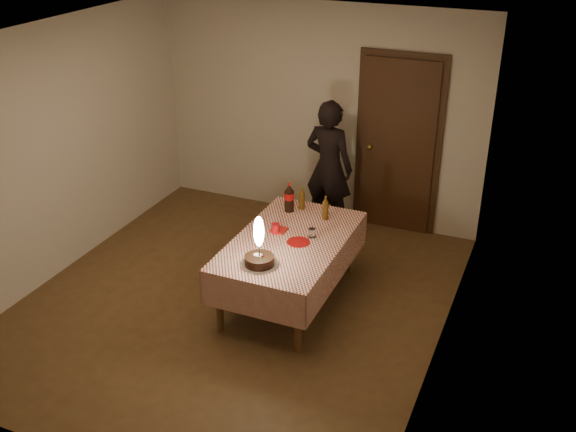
% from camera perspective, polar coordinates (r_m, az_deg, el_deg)
% --- Properties ---
extents(ground, '(4.00, 4.50, 0.01)m').
position_cam_1_polar(ground, '(6.80, -4.48, -7.25)').
color(ground, brown).
rests_on(ground, ground).
extents(room_shell, '(4.04, 4.54, 2.62)m').
position_cam_1_polar(room_shell, '(6.09, -4.41, 6.12)').
color(room_shell, beige).
rests_on(room_shell, ground).
extents(dining_table, '(1.02, 1.72, 0.68)m').
position_cam_1_polar(dining_table, '(6.52, 0.17, -2.70)').
color(dining_table, brown).
rests_on(dining_table, ground).
extents(birthday_cake, '(0.34, 0.34, 0.48)m').
position_cam_1_polar(birthday_cake, '(6.01, -2.45, -3.14)').
color(birthday_cake, white).
rests_on(birthday_cake, dining_table).
extents(red_plate, '(0.22, 0.22, 0.01)m').
position_cam_1_polar(red_plate, '(6.42, 0.88, -2.22)').
color(red_plate, '#A60B0C').
rests_on(red_plate, dining_table).
extents(red_cup, '(0.08, 0.08, 0.10)m').
position_cam_1_polar(red_cup, '(6.57, -1.06, -1.06)').
color(red_cup, red).
rests_on(red_cup, dining_table).
extents(clear_cup, '(0.07, 0.07, 0.09)m').
position_cam_1_polar(clear_cup, '(6.50, 2.05, -1.44)').
color(clear_cup, white).
rests_on(clear_cup, dining_table).
extents(napkin_stack, '(0.15, 0.15, 0.02)m').
position_cam_1_polar(napkin_stack, '(6.63, -0.79, -1.19)').
color(napkin_stack, red).
rests_on(napkin_stack, dining_table).
extents(cola_bottle, '(0.10, 0.10, 0.32)m').
position_cam_1_polar(cola_bottle, '(6.98, 0.10, 1.58)').
color(cola_bottle, black).
rests_on(cola_bottle, dining_table).
extents(amber_bottle_left, '(0.06, 0.06, 0.25)m').
position_cam_1_polar(amber_bottle_left, '(7.04, 1.17, 1.49)').
color(amber_bottle_left, '#56360E').
rests_on(amber_bottle_left, dining_table).
extents(amber_bottle_right, '(0.06, 0.06, 0.25)m').
position_cam_1_polar(amber_bottle_right, '(6.83, 3.18, 0.65)').
color(amber_bottle_right, '#56360E').
rests_on(amber_bottle_right, dining_table).
extents(photographer, '(0.63, 0.48, 1.61)m').
position_cam_1_polar(photographer, '(7.82, 3.48, 4.16)').
color(photographer, black).
rests_on(photographer, ground).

